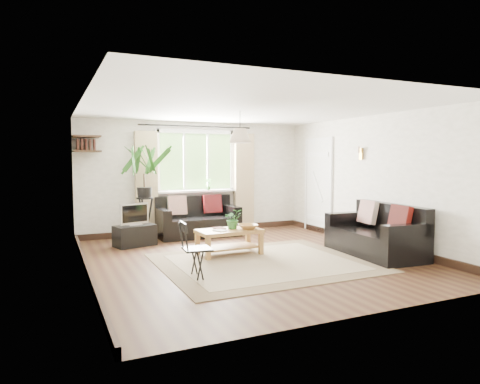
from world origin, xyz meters
name	(u,v)px	position (x,y,z in m)	size (l,w,h in m)	color
floor	(250,259)	(0.00, 0.00, 0.00)	(5.50, 5.50, 0.00)	black
ceiling	(250,108)	(0.00, 0.00, 2.40)	(5.50, 5.50, 0.00)	white
wall_back	(196,178)	(0.00, 2.75, 1.20)	(5.00, 0.02, 2.40)	beige
wall_front	(368,199)	(0.00, -2.75, 1.20)	(5.00, 0.02, 2.40)	beige
wall_left	(84,189)	(-2.50, 0.00, 1.20)	(0.02, 5.50, 2.40)	beige
wall_right	(373,181)	(2.50, 0.00, 1.20)	(0.02, 5.50, 2.40)	beige
rug	(264,262)	(0.06, -0.35, 0.01)	(3.12, 2.68, 0.02)	#B9AE8F
window	(196,161)	(0.00, 2.71, 1.55)	(2.50, 0.16, 2.16)	white
door	(318,187)	(2.47, 1.70, 1.00)	(0.06, 0.96, 2.06)	silver
corner_shelf	(86,144)	(-2.25, 2.50, 1.89)	(0.50, 0.50, 0.34)	black
pendant_lamp	(240,132)	(0.00, 0.40, 2.05)	(0.36, 0.36, 0.54)	beige
wall_sconce	(360,152)	(2.43, 0.30, 1.74)	(0.12, 0.12, 0.28)	beige
sofa_back	(198,217)	(-0.12, 2.27, 0.39)	(1.67, 0.83, 0.78)	black
sofa_right	(374,231)	(2.01, -0.61, 0.41)	(0.86, 1.72, 0.81)	black
coffee_table	(229,242)	(-0.21, 0.38, 0.22)	(1.05, 0.57, 0.43)	brown
table_plant	(233,219)	(-0.11, 0.44, 0.60)	(0.30, 0.26, 0.34)	#2A6428
bowl	(248,227)	(0.10, 0.30, 0.47)	(0.33, 0.33, 0.08)	#A57539
book_a	(217,231)	(-0.47, 0.28, 0.44)	(0.16, 0.21, 0.02)	white
book_b	(215,229)	(-0.42, 0.49, 0.44)	(0.16, 0.22, 0.02)	#4F261F
tv_stand	(135,236)	(-1.51, 1.78, 0.19)	(0.72, 0.41, 0.39)	black
tv	(134,214)	(-1.51, 1.78, 0.60)	(0.55, 0.18, 0.42)	#A5A5AA
palm_stand	(144,194)	(-1.26, 2.08, 0.94)	(0.73, 0.73, 1.87)	black
folding_chair	(197,250)	(-1.14, -0.72, 0.38)	(0.40, 0.40, 0.77)	black
sill_plant	(208,184)	(0.25, 2.63, 1.06)	(0.14, 0.10, 0.27)	#2D6023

